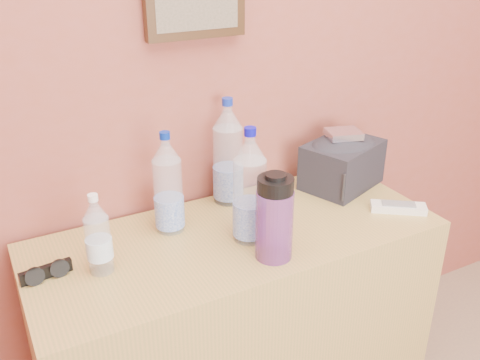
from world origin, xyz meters
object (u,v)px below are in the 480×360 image
pet_large_c (168,188)px  ac_remote (398,208)px  dresser (237,333)px  pet_large_b (228,157)px  pet_large_d (250,192)px  sunglasses (46,272)px  foil_packet (344,134)px  nalgene_bottle (274,217)px  pet_small (98,238)px  toiletry_bag (342,162)px

pet_large_c → ac_remote: pet_large_c is taller
dresser → pet_large_b: bearing=69.8°
pet_large_d → sunglasses: bearing=172.2°
ac_remote → foil_packet: foil_packet is taller
nalgene_bottle → foil_packet: size_ratio=2.25×
pet_large_c → sunglasses: 0.40m
pet_large_b → ac_remote: pet_large_b is taller
ac_remote → foil_packet: bearing=136.8°
nalgene_bottle → ac_remote: (0.48, 0.03, -0.11)m
pet_large_d → foil_packet: size_ratio=3.09×
dresser → foil_packet: bearing=14.4°
pet_small → foil_packet: (0.86, 0.12, 0.09)m
nalgene_bottle → ac_remote: size_ratio=1.44×
toiletry_bag → dresser: bearing=173.8°
dresser → ac_remote: ac_remote is taller
pet_small → toiletry_bag: bearing=7.6°
dresser → pet_small: 0.62m
sunglasses → ac_remote: 1.06m
dresser → pet_large_b: 0.57m
sunglasses → foil_packet: bearing=-2.1°
pet_large_d → ac_remote: size_ratio=1.98×
pet_large_b → nalgene_bottle: size_ratio=1.41×
pet_small → ac_remote: 0.92m
pet_large_b → pet_large_d: bearing=-102.9°
pet_large_d → sunglasses: pet_large_d is taller
pet_large_c → ac_remote: 0.73m
pet_large_d → nalgene_bottle: (0.01, -0.11, -0.03)m
pet_small → ac_remote: (0.91, -0.12, -0.09)m
pet_large_b → foil_packet: 0.40m
dresser → toiletry_bag: 0.67m
pet_small → toiletry_bag: 0.87m
toiletry_bag → nalgene_bottle: bearing=-168.5°
pet_large_c → foil_packet: (0.63, 0.01, 0.05)m
pet_small → foil_packet: size_ratio=2.03×
pet_large_d → nalgene_bottle: pet_large_d is taller
pet_large_b → nalgene_bottle: bearing=-96.8°
ac_remote → pet_large_b: bearing=179.8°
sunglasses → nalgene_bottle: bearing=-25.4°
pet_large_b → foil_packet: bearing=-11.4°
foil_packet → sunglasses: bearing=-175.2°
sunglasses → toiletry_bag: 1.01m
pet_large_d → toiletry_bag: pet_large_d is taller
nalgene_bottle → foil_packet: nalgene_bottle is taller
sunglasses → pet_large_b: bearing=8.3°
pet_large_d → toiletry_bag: bearing=19.2°
pet_large_c → pet_large_d: size_ratio=0.91×
pet_large_c → toiletry_bag: bearing=0.1°
sunglasses → pet_small: bearing=-21.8°
pet_large_d → pet_small: size_ratio=1.52×
pet_large_c → toiletry_bag: 0.63m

